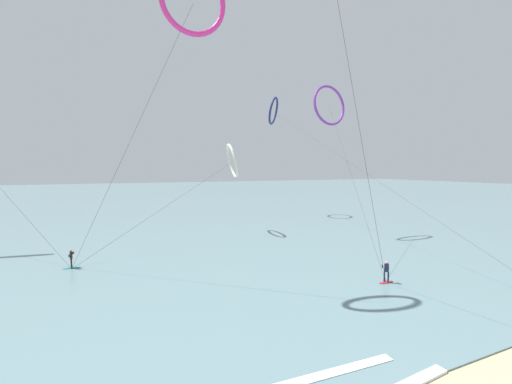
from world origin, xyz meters
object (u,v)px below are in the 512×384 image
object	(u,v)px
kite_magenta	(193,1)
kite_navy	(274,111)
kite_ivory	(232,161)
kite_violet	(329,105)
surfer_crimson	(386,273)
surfer_teal	(71,260)

from	to	relation	value
kite_magenta	kite_navy	distance (m)	38.16
kite_magenta	kite_ivory	distance (m)	23.07
kite_magenta	kite_ivory	world-z (taller)	kite_magenta
kite_navy	kite_violet	bearing A→B (deg)	34.06
surfer_crimson	kite_violet	world-z (taller)	kite_violet
kite_magenta	kite_violet	bearing A→B (deg)	-151.94
kite_navy	kite_ivory	bearing A→B (deg)	-6.31
kite_violet	kite_navy	bearing A→B (deg)	78.55
kite_ivory	kite_navy	size ratio (longest dim) A/B	0.41
surfer_teal	surfer_crimson	size ratio (longest dim) A/B	1.00
surfer_teal	kite_navy	distance (m)	43.36
kite_violet	kite_ivory	bearing A→B (deg)	143.49
surfer_crimson	kite_violet	distance (m)	24.91
kite_magenta	kite_ivory	size ratio (longest dim) A/B	1.19
surfer_crimson	kite_violet	xyz separation A→B (m)	(7.15, 17.29, 16.44)
surfer_teal	kite_magenta	xyz separation A→B (m)	(9.36, -8.14, 20.14)
kite_magenta	surfer_crimson	bearing A→B (deg)	155.83
surfer_crimson	kite_magenta	bearing A→B (deg)	-151.34
surfer_teal	kite_violet	bearing A→B (deg)	-93.44
surfer_crimson	kite_ivory	world-z (taller)	kite_ivory
surfer_crimson	surfer_teal	bearing A→B (deg)	-159.66
kite_navy	kite_violet	world-z (taller)	kite_navy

